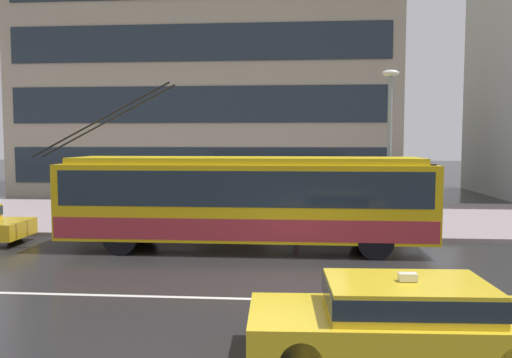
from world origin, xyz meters
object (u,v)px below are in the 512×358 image
Objects in this scene: trolleybus at (246,199)px; pedestrian_at_shelter at (167,184)px; bus_shelter at (237,179)px; street_lamp at (390,136)px; taxi_oncoming_near at (400,317)px; pedestrian_approaching_curb at (355,190)px; pedestrian_walking_past at (297,206)px.

pedestrian_at_shelter is (-3.71, 4.45, 0.08)m from trolleybus.
street_lamp is at bearing -6.66° from bus_shelter.
trolleybus is 5.80m from street_lamp.
bus_shelter is (-3.82, 11.00, 1.31)m from taxi_oncoming_near.
bus_shelter is 4.41m from pedestrian_approaching_curb.
bus_shelter reaches higher than pedestrian_approaching_curb.
street_lamp is (8.59, -2.03, 1.94)m from pedestrian_at_shelter.
trolleybus reaches higher than bus_shelter.
street_lamp reaches higher than pedestrian_at_shelter.
street_lamp is at bearing 16.62° from pedestrian_approaching_curb.
trolleybus reaches higher than pedestrian_approaching_curb.
street_lamp is (3.25, -0.17, 2.55)m from pedestrian_walking_past.
bus_shelter is 2.47m from pedestrian_walking_past.
pedestrian_walking_past is at bearing -19.22° from pedestrian_at_shelter.
pedestrian_at_shelter is at bearing 160.78° from pedestrian_walking_past.
bus_shelter is 2.32× the size of pedestrian_walking_past.
pedestrian_walking_past is at bearing 165.32° from pedestrian_approaching_curb.
pedestrian_at_shelter is 1.23× the size of pedestrian_walking_past.
pedestrian_walking_past reaches higher than taxi_oncoming_near.
pedestrian_approaching_curb is at bearing -17.98° from pedestrian_at_shelter.
taxi_oncoming_near is 1.25× the size of bus_shelter.
trolleybus reaches higher than taxi_oncoming_near.
pedestrian_approaching_curb is 0.33× the size of street_lamp.
pedestrian_at_shelter is (-6.91, 12.39, 0.99)m from taxi_oncoming_near.
pedestrian_at_shelter is at bearing 155.77° from bus_shelter.
trolleybus reaches higher than pedestrian_walking_past.
street_lamp is (1.68, 10.36, 2.92)m from taxi_oncoming_near.
pedestrian_at_shelter reaches higher than pedestrian_walking_past.
pedestrian_walking_past is (5.33, -1.86, -0.61)m from pedestrian_at_shelter.
pedestrian_at_shelter is at bearing 129.82° from trolleybus.
bus_shelter is 1.91× the size of pedestrian_approaching_curb.
pedestrian_approaching_curb is 2.21m from pedestrian_walking_past.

